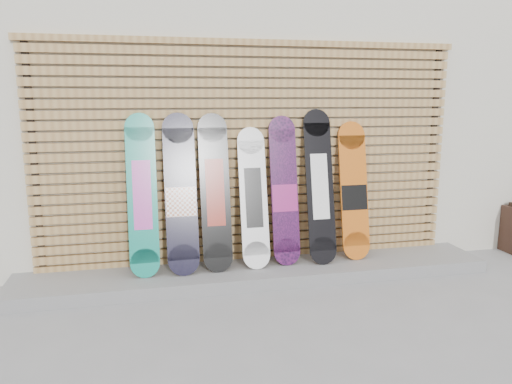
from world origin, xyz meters
TOP-DOWN VIEW (x-y plane):
  - ground at (0.00, 0.00)m, footprint 80.00×80.00m
  - building at (0.50, 3.50)m, footprint 12.00×5.00m
  - concrete_step at (-0.15, 0.68)m, footprint 4.60×0.70m
  - slat_wall at (-0.15, 0.97)m, footprint 4.26×0.08m
  - snowboard_0 at (-1.22, 0.77)m, footprint 0.27×0.35m
  - snowboard_1 at (-0.87, 0.75)m, footprint 0.30×0.38m
  - snowboard_2 at (-0.54, 0.77)m, footprint 0.28×0.36m
  - snowboard_3 at (-0.17, 0.77)m, footprint 0.27×0.35m
  - snowboard_4 at (0.15, 0.79)m, footprint 0.27×0.31m
  - snowboard_5 at (0.50, 0.76)m, footprint 0.28×0.37m
  - snowboard_6 at (0.88, 0.79)m, footprint 0.29×0.31m

SIDE VIEW (x-z plane):
  - ground at x=0.00m, z-range 0.00..0.00m
  - concrete_step at x=-0.15m, z-range 0.00..0.12m
  - snowboard_3 at x=-0.17m, z-range 0.12..1.46m
  - snowboard_6 at x=0.88m, z-range 0.11..1.50m
  - snowboard_4 at x=0.15m, z-range 0.11..1.56m
  - snowboard_1 at x=-0.87m, z-range 0.11..1.60m
  - snowboard_2 at x=-0.54m, z-range 0.12..1.60m
  - snowboard_0 at x=-1.22m, z-range 0.12..1.61m
  - snowboard_5 at x=0.50m, z-range 0.12..1.63m
  - slat_wall at x=-0.15m, z-range 0.06..2.35m
  - building at x=0.50m, z-range 0.00..3.60m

